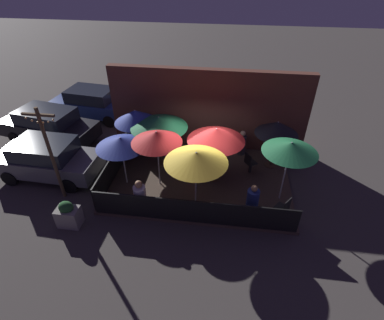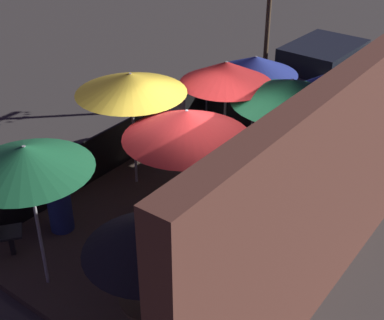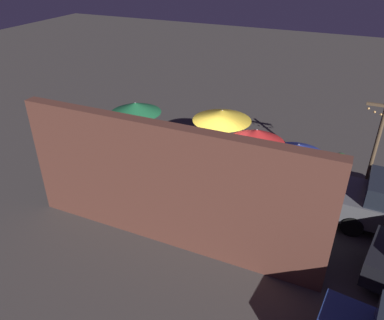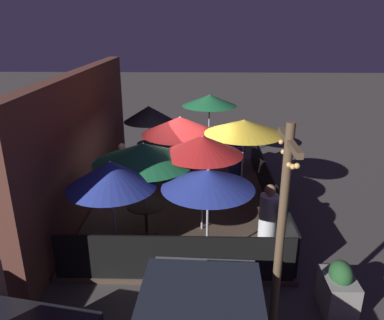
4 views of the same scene
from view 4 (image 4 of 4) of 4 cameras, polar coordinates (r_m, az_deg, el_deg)
ground_plane at (r=10.64m, az=-1.43°, el=-6.69°), size 60.00×60.00×0.00m
patio_deck at (r=10.62m, az=-1.43°, el=-6.40°), size 7.00×4.81×0.12m
building_wall at (r=10.42m, az=-16.16°, el=2.80°), size 8.60×0.36×3.67m
fence_front at (r=10.54m, az=11.48°, el=-3.81°), size 6.80×0.05×0.95m
fence_side_left at (r=7.37m, az=-2.80°, el=-14.70°), size 0.05×4.61×0.95m
patio_umbrella_0 at (r=10.38m, az=-1.83°, el=5.27°), size 2.14×2.14×2.27m
patio_umbrella_1 at (r=8.28m, az=-7.42°, el=1.05°), size 2.26×2.26×2.22m
patio_umbrella_2 at (r=12.78m, az=-6.59°, el=7.01°), size 1.71×1.71×2.07m
patio_umbrella_3 at (r=8.35m, az=1.64°, el=2.25°), size 1.83×1.83×2.34m
patio_umbrella_4 at (r=7.39m, az=-12.28°, el=-2.16°), size 1.76×1.76×2.21m
patio_umbrella_5 at (r=7.21m, az=2.47°, el=-2.91°), size 1.83×1.83×2.05m
patio_umbrella_6 at (r=12.73m, az=2.68°, el=9.05°), size 1.85×1.85×2.43m
patio_umbrella_7 at (r=9.89m, az=7.92°, el=5.04°), size 2.08×2.08×2.33m
dining_table_0 at (r=10.84m, az=-1.74°, el=-2.15°), size 0.99×0.99×0.71m
dining_table_1 at (r=8.84m, az=-7.01°, el=-7.63°), size 0.88×0.88×0.74m
dining_table_2 at (r=13.10m, az=-6.38°, el=1.92°), size 0.90×0.90×0.77m
patio_chair_0 at (r=12.18m, az=-3.88°, el=0.13°), size 0.56×0.56×0.95m
patio_chair_1 at (r=13.20m, az=7.01°, el=1.48°), size 0.56×0.56×0.91m
patron_0 at (r=12.09m, az=-10.53°, el=-0.35°), size 0.48×0.48×1.15m
patron_1 at (r=8.80m, az=11.56°, el=-8.08°), size 0.57×0.57×1.31m
patron_2 at (r=12.22m, az=6.69°, el=0.10°), size 0.58×0.58×1.20m
planter_box at (r=7.33m, az=21.40°, el=-17.89°), size 0.75×0.52×1.00m
light_post at (r=5.37m, az=13.34°, el=-11.20°), size 1.10×0.12×3.66m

